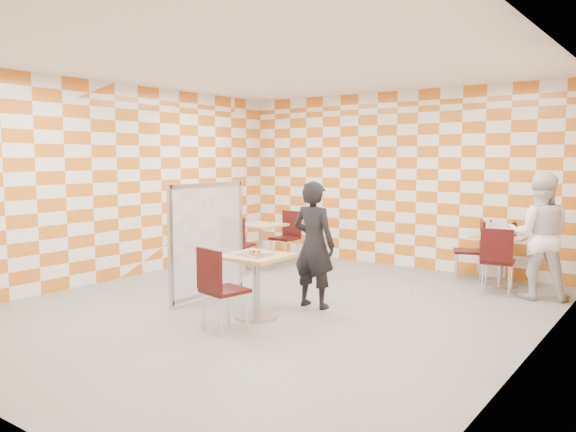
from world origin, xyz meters
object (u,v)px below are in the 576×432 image
Objects in this scene: chair_empty_far at (288,233)px; sport_bottle at (490,227)px; soda_bottle at (514,229)px; chair_second_front at (497,256)px; chair_empty_near at (236,240)px; empty_table at (261,238)px; partition at (208,240)px; chair_main_front at (218,283)px; main_table at (256,275)px; man_dark at (314,245)px; second_table at (501,251)px; man_white at (539,236)px; chair_second_side at (475,245)px.

chair_empty_far is 3.43m from sport_bottle.
soda_bottle reaches higher than chair_empty_far.
chair_empty_near is (-3.82, -1.02, 0.00)m from chair_second_front.
empty_table is 3.75× the size of sport_bottle.
empty_table is 2.23m from partition.
chair_main_front is 4.55m from soda_bottle.
chair_main_front and chair_empty_near have the same top height.
main_table and empty_table have the same top height.
man_dark reaches higher than soda_bottle.
empty_table is 0.48× the size of partition.
sport_bottle reaches higher than second_table.
second_table is 0.81× the size of chair_main_front.
chair_second_front and chair_empty_far have the same top height.
sport_bottle is at bearing -54.05° from man_white.
sport_bottle is (-0.81, 0.61, -0.01)m from man_white.
chair_second_front is 3.95m from chair_empty_near.
man_white is at bearing -37.80° from second_table.
chair_second_side is (1.39, 4.19, 0.00)m from chair_main_front.
chair_empty_near is at bearing -165.03° from chair_second_front.
man_white is at bearing -47.08° from soda_bottle.
partition is 6.74× the size of soda_bottle.
chair_empty_far is (0.11, 0.63, 0.04)m from empty_table.
main_table is 3.83m from man_white.
chair_second_front is 1.00× the size of chair_second_side.
empty_table is 3.46m from chair_second_side.
chair_empty_far is 4.02× the size of soda_bottle.
second_table is at bearing 46.65° from partition.
chair_empty_near is (-3.28, -1.75, 0.00)m from chair_second_side.
sport_bottle is at bearing 8.83° from chair_empty_far.
partition is 0.92× the size of man_white.
chair_main_front is 1.53m from man_dark.
partition is at bearing 19.80° from man_dark.
main_table is 1.15m from partition.
chair_second_side is 0.58× the size of man_dark.
chair_empty_far is (-3.16, -0.49, 0.00)m from chair_second_side.
partition reaches higher than second_table.
chair_empty_near is 2.35m from man_dark.
empty_table is at bearing 127.84° from main_table.
partition reaches higher than chair_main_front.
man_dark is (2.01, -2.21, 0.25)m from chair_empty_far.
chair_main_front is 0.60× the size of partition.
partition is at bearing -135.07° from soda_bottle.
sport_bottle reaches higher than main_table.
chair_empty_near is 0.55× the size of man_white.
sport_bottle is at bearing 65.03° from main_table.
main_table is at bearing 93.25° from chair_main_front.
chair_main_front is at bearing -64.46° from chair_empty_far.
chair_main_front is 0.55× the size of man_white.
second_table is at bearing -54.98° from man_white.
second_table is 4.26m from partition.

